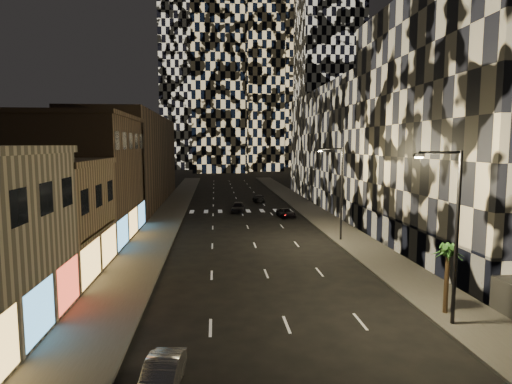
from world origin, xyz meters
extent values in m
cube|color=#47443F|center=(-10.00, 50.00, 0.07)|extent=(4.00, 120.00, 0.15)
cube|color=#47443F|center=(10.00, 50.00, 0.07)|extent=(4.00, 120.00, 0.15)
cube|color=#4C4C47|center=(-7.90, 50.00, 0.07)|extent=(0.20, 120.00, 0.15)
cube|color=#4C4C47|center=(7.90, 50.00, 0.07)|extent=(0.20, 120.00, 0.15)
cube|color=#7C624A|center=(-17.00, 21.00, 4.00)|extent=(10.00, 10.00, 8.00)
cube|color=brown|center=(-17.00, 33.50, 6.00)|extent=(10.00, 15.00, 12.00)
cube|color=brown|center=(-17.00, 60.00, 7.00)|extent=(10.00, 40.00, 14.00)
cube|color=#232326|center=(20.00, 24.50, 11.00)|extent=(16.00, 25.00, 22.00)
cube|color=#383838|center=(12.30, 24.50, 1.50)|extent=(0.60, 25.00, 3.00)
cube|color=#232326|center=(20.00, 57.00, 9.00)|extent=(16.00, 40.00, 18.00)
cube|color=black|center=(35.00, 135.00, 50.00)|extent=(20.00, 20.00, 100.00)
cube|color=black|center=(-12.00, 165.00, 60.00)|extent=(24.00, 24.00, 120.00)
cube|color=black|center=(-2.00, 140.00, 47.50)|extent=(18.00, 18.00, 95.00)
cylinder|color=black|center=(8.60, 10.00, 4.65)|extent=(0.20, 0.20, 9.00)
cylinder|color=black|center=(7.50, 10.00, 9.05)|extent=(2.20, 0.14, 0.14)
cube|color=black|center=(6.40, 10.00, 8.93)|extent=(0.50, 0.25, 0.18)
cube|color=#FFEAB2|center=(6.40, 10.00, 8.81)|extent=(0.35, 0.18, 0.06)
cylinder|color=black|center=(8.60, 30.00, 4.65)|extent=(0.20, 0.20, 9.00)
cylinder|color=black|center=(7.50, 30.00, 9.05)|extent=(2.20, 0.14, 0.14)
cube|color=black|center=(6.40, 30.00, 8.93)|extent=(0.50, 0.25, 0.18)
cube|color=#FFEAB2|center=(6.40, 30.00, 8.81)|extent=(0.35, 0.18, 0.06)
imported|color=gray|center=(-5.80, 5.39, 0.62)|extent=(1.70, 3.85, 1.23)
imported|color=black|center=(-0.50, 48.95, 0.74)|extent=(2.28, 4.51, 1.47)
imported|color=black|center=(3.50, 59.49, 0.60)|extent=(1.80, 4.16, 1.19)
imported|color=black|center=(5.55, 44.21, 0.56)|extent=(2.31, 4.21, 1.12)
cylinder|color=#47331E|center=(9.00, 11.42, 1.83)|extent=(0.25, 0.25, 3.36)
sphere|color=#1E4719|center=(9.00, 11.42, 3.67)|extent=(0.73, 0.73, 0.73)
cone|color=#1E4719|center=(9.26, 11.36, 3.61)|extent=(1.49, 0.61, 0.89)
cone|color=#1E4719|center=(9.20, 11.58, 3.61)|extent=(1.32, 1.14, 0.89)
cone|color=#1E4719|center=(9.00, 11.68, 3.61)|extent=(0.30, 1.46, 0.89)
cone|color=#1E4719|center=(8.79, 11.58, 3.61)|extent=(1.32, 1.14, 0.89)
cone|color=#1E4719|center=(8.74, 11.36, 3.61)|extent=(1.48, 0.61, 0.89)
cone|color=#1E4719|center=(8.89, 11.18, 3.61)|extent=(0.89, 1.44, 0.89)
cone|color=#1E4719|center=(9.11, 11.18, 3.61)|extent=(0.90, 1.44, 0.89)
camera|label=1|loc=(-3.68, -10.37, 9.45)|focal=30.00mm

